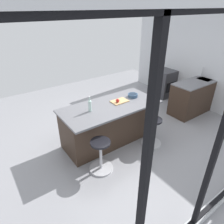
# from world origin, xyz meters

# --- Properties ---
(ground_plane) EXTENTS (7.62, 7.62, 0.00)m
(ground_plane) POSITION_xyz_m (0.00, 0.00, 0.00)
(ground_plane) COLOR gray
(interior_partition_left) EXTENTS (0.12, 4.87, 2.74)m
(interior_partition_left) POSITION_xyz_m (-2.93, 0.00, 1.37)
(interior_partition_left) COLOR silver
(interior_partition_left) RESTS_ON ground_plane
(sink_cabinet) EXTENTS (1.81, 0.60, 1.18)m
(sink_cabinet) POSITION_xyz_m (-2.58, 0.35, 0.46)
(sink_cabinet) COLOR #38281E
(sink_cabinet) RESTS_ON ground_plane
(oven_range) EXTENTS (0.60, 0.61, 0.87)m
(oven_range) POSITION_xyz_m (-2.58, -0.90, 0.43)
(oven_range) COLOR #38383D
(oven_range) RESTS_ON ground_plane
(kitchen_island) EXTENTS (2.08, 0.97, 0.88)m
(kitchen_island) POSITION_xyz_m (0.32, 0.11, 0.45)
(kitchen_island) COLOR #38281E
(kitchen_island) RESTS_ON ground_plane
(stool_by_window) EXTENTS (0.44, 0.44, 0.63)m
(stool_by_window) POSITION_xyz_m (-0.34, 0.77, 0.29)
(stool_by_window) COLOR #B7B7BC
(stool_by_window) RESTS_ON ground_plane
(stool_middle) EXTENTS (0.44, 0.44, 0.63)m
(stool_middle) POSITION_xyz_m (0.97, 0.77, 0.29)
(stool_middle) COLOR #B7B7BC
(stool_middle) RESTS_ON ground_plane
(cutting_board) EXTENTS (0.36, 0.24, 0.02)m
(cutting_board) POSITION_xyz_m (0.06, 0.12, 0.89)
(cutting_board) COLOR tan
(cutting_board) RESTS_ON kitchen_island
(apple_red) EXTENTS (0.08, 0.08, 0.08)m
(apple_red) POSITION_xyz_m (0.13, 0.15, 0.94)
(apple_red) COLOR red
(apple_red) RESTS_ON cutting_board
(water_bottle) EXTENTS (0.06, 0.06, 0.31)m
(water_bottle) POSITION_xyz_m (0.79, 0.13, 1.01)
(water_bottle) COLOR silver
(water_bottle) RESTS_ON kitchen_island
(fruit_bowl) EXTENTS (0.22, 0.22, 0.07)m
(fruit_bowl) POSITION_xyz_m (-0.34, 0.09, 0.92)
(fruit_bowl) COLOR #334C6B
(fruit_bowl) RESTS_ON kitchen_island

